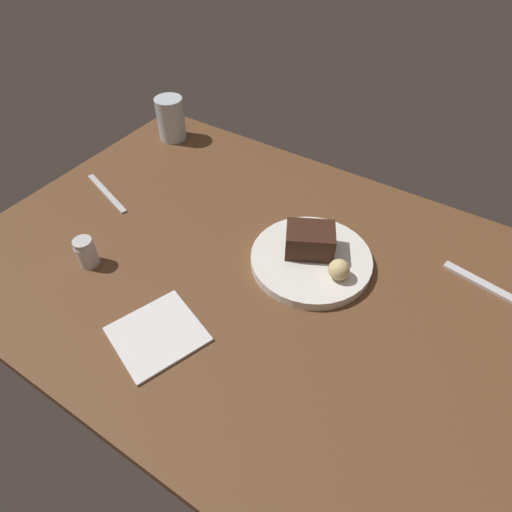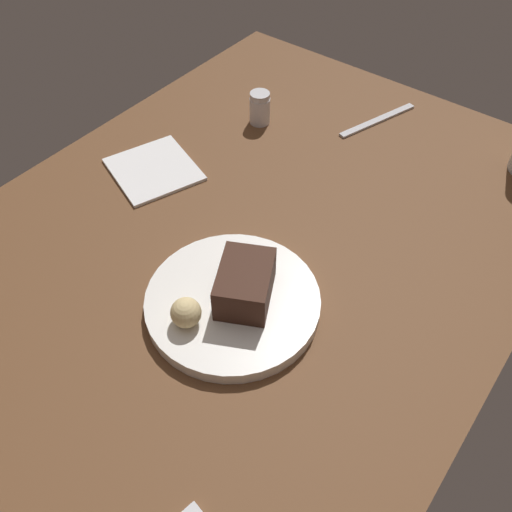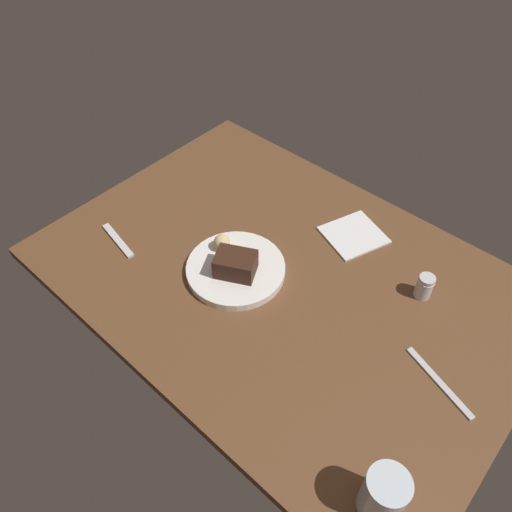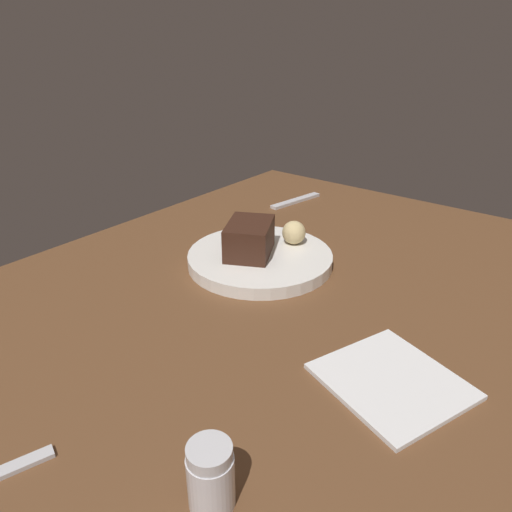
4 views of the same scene
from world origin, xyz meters
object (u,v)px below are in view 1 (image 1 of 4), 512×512
Objects in this scene: bread_roll at (339,270)px; dessert_plate at (311,260)px; salt_shaker at (86,252)px; water_glass at (171,119)px; butter_knife at (107,193)px; dessert_spoon at (480,282)px; folded_napkin at (157,334)px; chocolate_cake_slice at (310,240)px.

dessert_plate is at bearing -17.98° from bread_roll.
salt_shaker is at bearing 26.28° from bread_roll.
dessert_plate is 2.12× the size of water_glass.
dessert_plate is 53.99cm from butter_knife.
dessert_spoon is at bearing -147.14° from bread_roll.
dessert_spoon is at bearing -136.19° from folded_napkin.
dessert_plate is at bearing 33.52° from dessert_spoon.
dessert_plate is at bearing -115.80° from folded_napkin.
water_glass is (18.11, -48.22, 2.72)cm from salt_shaker.
dessert_spoon is (-31.20, -13.37, -0.71)cm from dessert_plate.
chocolate_cake_slice reaches higher than dessert_spoon.
water_glass is at bearing -21.51° from chocolate_cake_slice.
chocolate_cake_slice is 0.66× the size of dessert_spoon.
chocolate_cake_slice is 9.06cm from bread_roll.
dessert_plate is at bearing -155.02° from butter_knife.
bread_roll is 0.36× the size of water_glass.
bread_roll reaches higher than dessert_spoon.
chocolate_cake_slice is 35.28cm from folded_napkin.
chocolate_cake_slice is at bearing 158.49° from water_glass.
salt_shaker reaches higher than butter_knife.
salt_shaker is at bearing 34.89° from chocolate_cake_slice.
butter_knife is 1.27× the size of folded_napkin.
water_glass is 30.28cm from butter_knife.
chocolate_cake_slice is 1.51× the size of salt_shaker.
dessert_plate is 5.93× the size of bread_roll.
water_glass is 0.79× the size of dessert_spoon.
chocolate_cake_slice reaches higher than butter_knife.
chocolate_cake_slice is at bearing -112.95° from folded_napkin.
chocolate_cake_slice reaches higher than dessert_plate.
salt_shaker is 0.43× the size of dessert_spoon.
butter_knife is at bearing 96.66° from water_glass.
salt_shaker reaches higher than bread_roll.
chocolate_cake_slice is at bearing -23.27° from bread_roll.
water_glass reaches higher than butter_knife.
dessert_plate is 46.30cm from salt_shaker.
dessert_plate reaches higher than dessert_spoon.
chocolate_cake_slice is 0.83× the size of water_glass.
folded_napkin is (46.15, 44.28, -0.05)cm from dessert_spoon.
butter_knife is at bearing 6.67° from dessert_plate.
folded_napkin is at bearing 54.14° from dessert_spoon.
folded_napkin reaches higher than butter_knife.
bread_roll is 0.28× the size of dessert_spoon.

